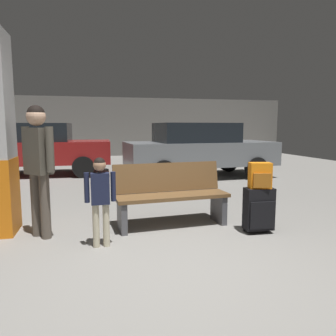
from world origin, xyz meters
TOP-DOWN VIEW (x-y plane):
  - ground_plane at (0.00, 4.00)m, footprint 18.00×18.00m
  - garage_back_wall at (0.00, 12.86)m, footprint 18.00×0.12m
  - bench at (0.25, 1.44)m, footprint 1.63×0.64m
  - suitcase at (1.32, 0.84)m, footprint 0.39×0.25m
  - backpack_bright at (1.32, 0.84)m, footprint 0.31×0.24m
  - child at (-0.75, 0.81)m, footprint 0.36×0.21m
  - adult at (-1.49, 1.33)m, footprint 0.43×0.44m
  - parked_car_far at (-2.39, 7.03)m, footprint 4.15×1.90m
  - parked_car_near at (2.08, 5.58)m, footprint 4.19×1.99m

SIDE VIEW (x-z plane):
  - ground_plane at x=0.00m, z-range -0.10..0.00m
  - suitcase at x=1.32m, z-range 0.02..0.62m
  - bench at x=0.25m, z-range 0.00..0.88m
  - child at x=-0.75m, z-range 0.12..1.19m
  - backpack_bright at x=1.32m, z-range 0.60..0.94m
  - parked_car_far at x=-2.39m, z-range 0.05..1.56m
  - parked_car_near at x=2.08m, z-range 0.05..1.56m
  - adult at x=-1.49m, z-range 0.20..1.87m
  - garage_back_wall at x=0.00m, z-range 0.00..2.80m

